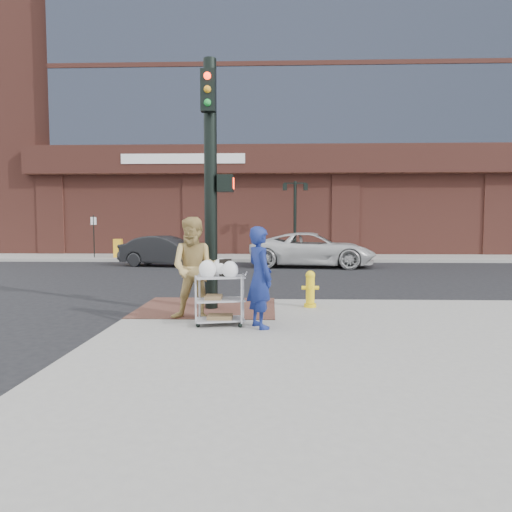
{
  "coord_description": "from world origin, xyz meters",
  "views": [
    {
      "loc": [
        0.72,
        -8.43,
        1.88
      ],
      "look_at": [
        0.42,
        0.57,
        1.25
      ],
      "focal_mm": 32.0,
      "sensor_mm": 36.0,
      "label": 1
    }
  ],
  "objects_px": {
    "pedestrian_tan": "(195,269)",
    "lamp_post": "(295,210)",
    "minivan_white": "(312,250)",
    "sedan_dark": "(166,251)",
    "woman_blue": "(260,277)",
    "utility_cart": "(220,295)",
    "fire_hydrant": "(310,288)",
    "traffic_signal_pole": "(212,177)"
  },
  "relations": [
    {
      "from": "pedestrian_tan",
      "to": "lamp_post",
      "type": "bearing_deg",
      "value": 83.82
    },
    {
      "from": "pedestrian_tan",
      "to": "minivan_white",
      "type": "height_order",
      "value": "pedestrian_tan"
    },
    {
      "from": "sedan_dark",
      "to": "minivan_white",
      "type": "xyz_separation_m",
      "value": [
        6.5,
        -0.08,
        0.08
      ]
    },
    {
      "from": "woman_blue",
      "to": "pedestrian_tan",
      "type": "height_order",
      "value": "pedestrian_tan"
    },
    {
      "from": "lamp_post",
      "to": "pedestrian_tan",
      "type": "height_order",
      "value": "lamp_post"
    },
    {
      "from": "sedan_dark",
      "to": "minivan_white",
      "type": "height_order",
      "value": "minivan_white"
    },
    {
      "from": "utility_cart",
      "to": "fire_hydrant",
      "type": "bearing_deg",
      "value": 46.39
    },
    {
      "from": "sedan_dark",
      "to": "pedestrian_tan",
      "type": "bearing_deg",
      "value": -151.82
    },
    {
      "from": "sedan_dark",
      "to": "traffic_signal_pole",
      "type": "bearing_deg",
      "value": -149.59
    },
    {
      "from": "pedestrian_tan",
      "to": "utility_cart",
      "type": "xyz_separation_m",
      "value": [
        0.5,
        -0.46,
        -0.41
      ]
    },
    {
      "from": "utility_cart",
      "to": "lamp_post",
      "type": "bearing_deg",
      "value": 82.69
    },
    {
      "from": "woman_blue",
      "to": "sedan_dark",
      "type": "xyz_separation_m",
      "value": [
        -4.49,
        12.66,
        -0.32
      ]
    },
    {
      "from": "sedan_dark",
      "to": "lamp_post",
      "type": "bearing_deg",
      "value": -41.71
    },
    {
      "from": "traffic_signal_pole",
      "to": "utility_cart",
      "type": "bearing_deg",
      "value": -77.79
    },
    {
      "from": "traffic_signal_pole",
      "to": "utility_cart",
      "type": "distance_m",
      "value": 2.66
    },
    {
      "from": "lamp_post",
      "to": "fire_hydrant",
      "type": "height_order",
      "value": "lamp_post"
    },
    {
      "from": "fire_hydrant",
      "to": "woman_blue",
      "type": "bearing_deg",
      "value": -117.59
    },
    {
      "from": "traffic_signal_pole",
      "to": "utility_cart",
      "type": "relative_size",
      "value": 4.38
    },
    {
      "from": "woman_blue",
      "to": "utility_cart",
      "type": "height_order",
      "value": "woman_blue"
    },
    {
      "from": "woman_blue",
      "to": "minivan_white",
      "type": "distance_m",
      "value": 12.74
    },
    {
      "from": "sedan_dark",
      "to": "woman_blue",
      "type": "bearing_deg",
      "value": -147.62
    },
    {
      "from": "pedestrian_tan",
      "to": "utility_cart",
      "type": "bearing_deg",
      "value": -39.52
    },
    {
      "from": "woman_blue",
      "to": "fire_hydrant",
      "type": "height_order",
      "value": "woman_blue"
    },
    {
      "from": "woman_blue",
      "to": "traffic_signal_pole",
      "type": "bearing_deg",
      "value": 4.03
    },
    {
      "from": "lamp_post",
      "to": "minivan_white",
      "type": "xyz_separation_m",
      "value": [
        0.55,
        -4.31,
        -1.86
      ]
    },
    {
      "from": "traffic_signal_pole",
      "to": "minivan_white",
      "type": "xyz_separation_m",
      "value": [
        3.02,
        10.91,
        -2.07
      ]
    },
    {
      "from": "utility_cart",
      "to": "traffic_signal_pole",
      "type": "bearing_deg",
      "value": 102.21
    },
    {
      "from": "lamp_post",
      "to": "woman_blue",
      "type": "bearing_deg",
      "value": -94.95
    },
    {
      "from": "sedan_dark",
      "to": "fire_hydrant",
      "type": "relative_size",
      "value": 5.4
    },
    {
      "from": "fire_hydrant",
      "to": "sedan_dark",
      "type": "bearing_deg",
      "value": 117.11
    },
    {
      "from": "minivan_white",
      "to": "pedestrian_tan",
      "type": "bearing_deg",
      "value": 172.28
    },
    {
      "from": "traffic_signal_pole",
      "to": "minivan_white",
      "type": "distance_m",
      "value": 11.51
    },
    {
      "from": "fire_hydrant",
      "to": "utility_cart",
      "type": "bearing_deg",
      "value": -133.61
    },
    {
      "from": "traffic_signal_pole",
      "to": "utility_cart",
      "type": "height_order",
      "value": "traffic_signal_pole"
    },
    {
      "from": "woman_blue",
      "to": "minivan_white",
      "type": "bearing_deg",
      "value": -36.33
    },
    {
      "from": "woman_blue",
      "to": "utility_cart",
      "type": "distance_m",
      "value": 0.77
    },
    {
      "from": "pedestrian_tan",
      "to": "minivan_white",
      "type": "bearing_deg",
      "value": 78.1
    },
    {
      "from": "lamp_post",
      "to": "woman_blue",
      "type": "xyz_separation_m",
      "value": [
        -1.46,
        -16.89,
        -1.62
      ]
    },
    {
      "from": "utility_cart",
      "to": "fire_hydrant",
      "type": "xyz_separation_m",
      "value": [
        1.69,
        1.77,
        -0.13
      ]
    },
    {
      "from": "fire_hydrant",
      "to": "pedestrian_tan",
      "type": "bearing_deg",
      "value": -149.11
    },
    {
      "from": "minivan_white",
      "to": "fire_hydrant",
      "type": "xyz_separation_m",
      "value": [
        -1.01,
        -10.65,
        -0.22
      ]
    },
    {
      "from": "pedestrian_tan",
      "to": "fire_hydrant",
      "type": "xyz_separation_m",
      "value": [
        2.19,
        1.31,
        -0.54
      ]
    }
  ]
}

